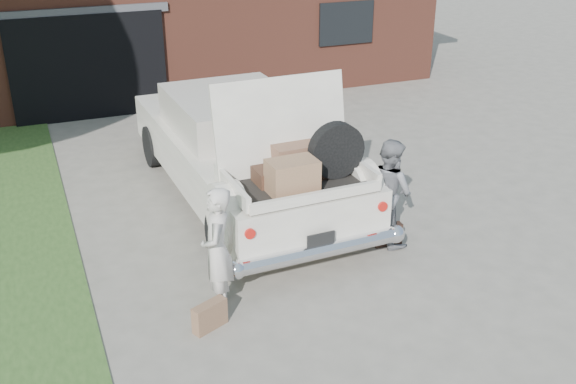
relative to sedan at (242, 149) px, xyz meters
name	(u,v)px	position (x,y,z in m)	size (l,w,h in m)	color
ground	(306,291)	(-0.16, -2.91, -0.84)	(90.00, 90.00, 0.00)	gray
house	(166,7)	(0.82, 8.57, 0.84)	(12.80, 7.80, 3.30)	brown
sedan	(242,149)	(0.00, 0.00, 0.00)	(2.38, 5.74, 2.34)	white
woman_left	(217,250)	(-1.25, -2.82, -0.07)	(0.56, 0.37, 1.54)	beige
woman_right	(389,192)	(1.40, -2.13, -0.08)	(0.74, 0.58, 1.52)	slate
suitcase_left	(210,316)	(-1.48, -3.19, -0.67)	(0.42, 0.14, 0.33)	#896145
suitcase_right	(388,235)	(1.36, -2.24, -0.68)	(0.40, 0.13, 0.31)	black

